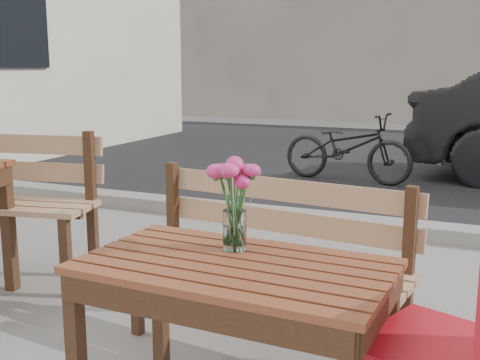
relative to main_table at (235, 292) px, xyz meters
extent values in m
cube|color=black|center=(-0.13, 6.91, -0.55)|extent=(30.00, 8.00, 0.00)
cube|color=gray|center=(-0.13, 2.91, -0.50)|extent=(30.00, 0.25, 0.12)
cube|color=brown|center=(0.00, 0.00, 0.10)|extent=(1.11, 0.67, 0.03)
cube|color=black|center=(-0.51, -0.25, -0.24)|extent=(0.06, 0.06, 0.64)
cube|color=black|center=(-0.48, 0.29, -0.24)|extent=(0.06, 0.06, 0.64)
cube|color=black|center=(0.51, 0.25, -0.24)|extent=(0.06, 0.06, 0.64)
cube|color=#A57855|center=(-0.15, 0.65, -0.12)|extent=(1.42, 0.53, 0.03)
cube|color=#A57855|center=(-0.13, 0.86, 0.11)|extent=(1.38, 0.19, 0.37)
cube|color=black|center=(-0.80, 0.57, -0.33)|extent=(0.05, 0.05, 0.45)
cube|color=black|center=(0.46, 0.42, -0.33)|extent=(0.05, 0.05, 0.45)
cube|color=black|center=(-0.76, 0.88, -0.14)|extent=(0.05, 0.05, 0.84)
cube|color=black|center=(0.49, 0.74, -0.14)|extent=(0.05, 0.05, 0.84)
cube|color=red|center=(0.70, 0.02, -0.09)|extent=(0.59, 0.59, 0.04)
cylinder|color=white|center=(-0.06, 0.14, 0.18)|extent=(0.09, 0.09, 0.15)
cylinder|color=#275F2C|center=(-0.06, 0.14, 0.26)|extent=(0.05, 0.05, 0.30)
cube|color=black|center=(-1.83, 0.79, -0.17)|extent=(0.07, 0.07, 0.77)
cube|color=black|center=(-1.45, 0.83, -0.30)|extent=(0.06, 0.06, 0.51)
cube|color=black|center=(-1.52, 1.18, -0.09)|extent=(0.06, 0.06, 0.94)
imported|color=black|center=(-0.79, 5.00, -0.15)|extent=(1.59, 0.72, 0.81)
camera|label=1|loc=(0.82, -1.83, 0.79)|focal=45.00mm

